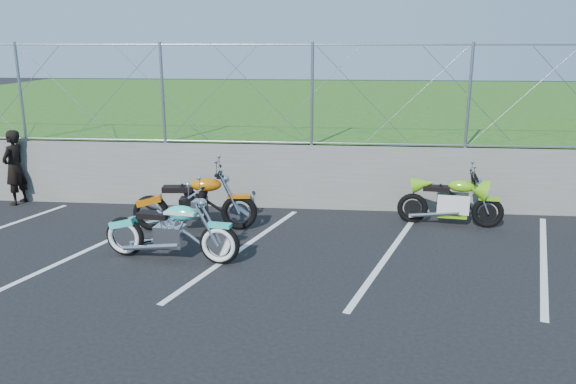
# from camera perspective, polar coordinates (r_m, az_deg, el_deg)

# --- Properties ---
(ground) EXTENTS (90.00, 90.00, 0.00)m
(ground) POSITION_cam_1_polar(r_m,az_deg,el_deg) (8.41, -5.92, -8.14)
(ground) COLOR black
(ground) RESTS_ON ground
(retaining_wall) EXTENTS (30.00, 0.22, 1.30)m
(retaining_wall) POSITION_cam_1_polar(r_m,az_deg,el_deg) (11.50, -2.61, 1.67)
(retaining_wall) COLOR #61615C
(retaining_wall) RESTS_ON ground
(grass_field) EXTENTS (30.00, 20.00, 1.30)m
(grass_field) POSITION_cam_1_polar(r_m,az_deg,el_deg) (21.30, 1.17, 7.82)
(grass_field) COLOR #245316
(grass_field) RESTS_ON ground
(chain_link_fence) EXTENTS (28.00, 0.03, 2.00)m
(chain_link_fence) POSITION_cam_1_polar(r_m,az_deg,el_deg) (11.23, -2.71, 9.89)
(chain_link_fence) COLOR gray
(chain_link_fence) RESTS_ON retaining_wall
(parking_lines) EXTENTS (18.29, 4.31, 0.01)m
(parking_lines) POSITION_cam_1_polar(r_m,az_deg,el_deg) (9.19, 2.71, -6.00)
(parking_lines) COLOR silver
(parking_lines) RESTS_ON ground
(cruiser_turquoise) EXTENTS (2.21, 0.70, 1.10)m
(cruiser_turquoise) POSITION_cam_1_polar(r_m,az_deg,el_deg) (8.86, -11.64, -4.09)
(cruiser_turquoise) COLOR black
(cruiser_turquoise) RESTS_ON ground
(naked_orange) EXTENTS (2.23, 0.76, 1.11)m
(naked_orange) POSITION_cam_1_polar(r_m,az_deg,el_deg) (10.19, -9.27, -1.27)
(naked_orange) COLOR black
(naked_orange) RESTS_ON ground
(sportbike_green) EXTENTS (1.91, 0.68, 0.99)m
(sportbike_green) POSITION_cam_1_polar(r_m,az_deg,el_deg) (10.77, 16.29, -1.07)
(sportbike_green) COLOR black
(sportbike_green) RESTS_ON ground
(person_standing) EXTENTS (0.45, 0.61, 1.56)m
(person_standing) POSITION_cam_1_polar(r_m,az_deg,el_deg) (12.96, -26.04, 2.26)
(person_standing) COLOR black
(person_standing) RESTS_ON ground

